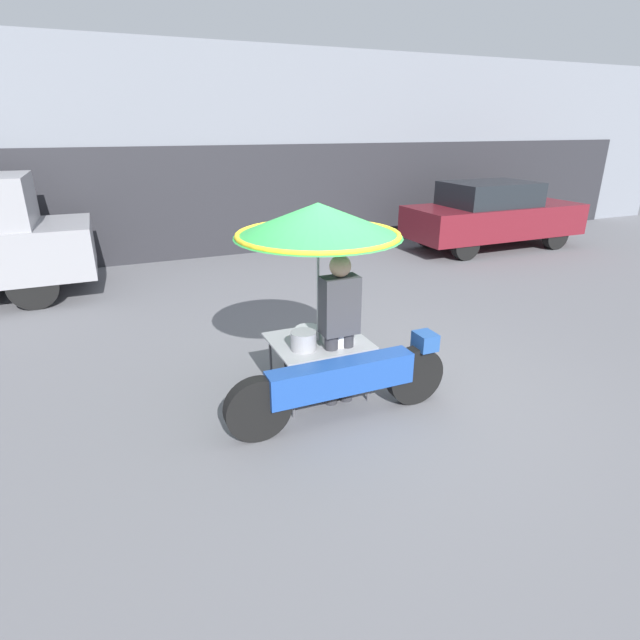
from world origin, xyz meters
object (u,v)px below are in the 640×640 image
(vendor_motorcycle_cart, at_px, (322,260))
(vendor_person, at_px, (339,323))
(potted_plant, at_px, (537,213))
(parked_car, at_px, (492,215))

(vendor_motorcycle_cart, height_order, vendor_person, vendor_motorcycle_cart)
(vendor_person, distance_m, potted_plant, 10.80)
(vendor_motorcycle_cart, xyz_separation_m, parked_car, (6.58, 4.96, -0.74))
(parked_car, distance_m, potted_plant, 2.64)
(vendor_motorcycle_cart, bearing_deg, vendor_person, -55.48)
(vendor_person, bearing_deg, vendor_motorcycle_cart, 124.52)
(vendor_person, xyz_separation_m, potted_plant, (8.90, 6.11, -0.37))
(vendor_motorcycle_cart, distance_m, vendor_person, 0.67)
(vendor_motorcycle_cart, xyz_separation_m, vendor_person, (0.12, -0.17, -0.64))
(vendor_motorcycle_cart, height_order, potted_plant, vendor_motorcycle_cart)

